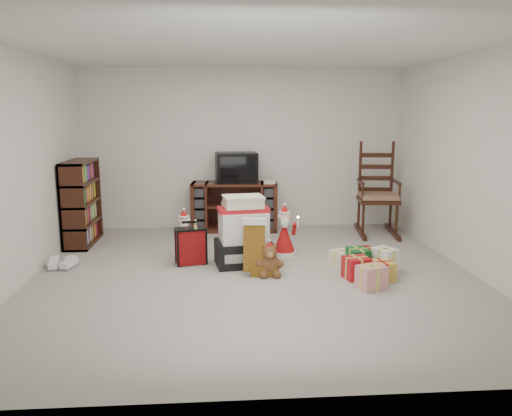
{
  "coord_description": "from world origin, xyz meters",
  "views": [
    {
      "loc": [
        -0.38,
        -5.42,
        1.83
      ],
      "look_at": [
        0.06,
        0.6,
        0.67
      ],
      "focal_mm": 35.0,
      "sensor_mm": 36.0,
      "label": 1
    }
  ],
  "objects_px": {
    "mrs_claus_figurine": "(184,239)",
    "sneaker_pair": "(61,265)",
    "tv_stand": "(234,206)",
    "teddy_bear": "(269,262)",
    "gift_cluster": "(366,263)",
    "rocking_chair": "(376,201)",
    "bookshelf": "(82,204)",
    "santa_figurine": "(284,235)",
    "crt_television": "(236,168)",
    "red_suitcase": "(191,246)",
    "gift_pile": "(243,236)"
  },
  "relations": [
    {
      "from": "mrs_claus_figurine",
      "to": "sneaker_pair",
      "type": "relative_size",
      "value": 1.86
    },
    {
      "from": "tv_stand",
      "to": "mrs_claus_figurine",
      "type": "height_order",
      "value": "tv_stand"
    },
    {
      "from": "teddy_bear",
      "to": "gift_cluster",
      "type": "distance_m",
      "value": 1.12
    },
    {
      "from": "rocking_chair",
      "to": "mrs_claus_figurine",
      "type": "bearing_deg",
      "value": -151.51
    },
    {
      "from": "bookshelf",
      "to": "gift_cluster",
      "type": "bearing_deg",
      "value": -24.23
    },
    {
      "from": "tv_stand",
      "to": "teddy_bear",
      "type": "xyz_separation_m",
      "value": [
        0.33,
        -2.25,
        -0.22
      ]
    },
    {
      "from": "rocking_chair",
      "to": "gift_cluster",
      "type": "xyz_separation_m",
      "value": [
        -0.71,
        -1.93,
        -0.37
      ]
    },
    {
      "from": "bookshelf",
      "to": "rocking_chair",
      "type": "xyz_separation_m",
      "value": [
        4.31,
        0.31,
        -0.07
      ]
    },
    {
      "from": "santa_figurine",
      "to": "crt_television",
      "type": "bearing_deg",
      "value": 111.68
    },
    {
      "from": "santa_figurine",
      "to": "tv_stand",
      "type": "bearing_deg",
      "value": 113.31
    },
    {
      "from": "bookshelf",
      "to": "crt_television",
      "type": "bearing_deg",
      "value": 16.93
    },
    {
      "from": "teddy_bear",
      "to": "mrs_claus_figurine",
      "type": "distance_m",
      "value": 1.31
    },
    {
      "from": "sneaker_pair",
      "to": "gift_cluster",
      "type": "distance_m",
      "value": 3.59
    },
    {
      "from": "santa_figurine",
      "to": "mrs_claus_figurine",
      "type": "distance_m",
      "value": 1.29
    },
    {
      "from": "gift_cluster",
      "to": "tv_stand",
      "type": "bearing_deg",
      "value": 122.62
    },
    {
      "from": "red_suitcase",
      "to": "mrs_claus_figurine",
      "type": "distance_m",
      "value": 0.34
    },
    {
      "from": "tv_stand",
      "to": "sneaker_pair",
      "type": "xyz_separation_m",
      "value": [
        -2.12,
        -1.81,
        -0.33
      ]
    },
    {
      "from": "rocking_chair",
      "to": "gift_cluster",
      "type": "height_order",
      "value": "rocking_chair"
    },
    {
      "from": "sneaker_pair",
      "to": "teddy_bear",
      "type": "bearing_deg",
      "value": -9.68
    },
    {
      "from": "tv_stand",
      "to": "red_suitcase",
      "type": "height_order",
      "value": "tv_stand"
    },
    {
      "from": "bookshelf",
      "to": "red_suitcase",
      "type": "height_order",
      "value": "bookshelf"
    },
    {
      "from": "teddy_bear",
      "to": "santa_figurine",
      "type": "bearing_deg",
      "value": 71.79
    },
    {
      "from": "bookshelf",
      "to": "crt_television",
      "type": "height_order",
      "value": "crt_television"
    },
    {
      "from": "bookshelf",
      "to": "mrs_claus_figurine",
      "type": "height_order",
      "value": "bookshelf"
    },
    {
      "from": "tv_stand",
      "to": "gift_cluster",
      "type": "distance_m",
      "value": 2.69
    },
    {
      "from": "gift_pile",
      "to": "crt_television",
      "type": "xyz_separation_m",
      "value": [
        -0.02,
        1.85,
        0.62
      ]
    },
    {
      "from": "bookshelf",
      "to": "rocking_chair",
      "type": "distance_m",
      "value": 4.32
    },
    {
      "from": "teddy_bear",
      "to": "gift_cluster",
      "type": "height_order",
      "value": "teddy_bear"
    },
    {
      "from": "gift_pile",
      "to": "teddy_bear",
      "type": "xyz_separation_m",
      "value": [
        0.27,
        -0.43,
        -0.2
      ]
    },
    {
      "from": "bookshelf",
      "to": "santa_figurine",
      "type": "relative_size",
      "value": 1.77
    },
    {
      "from": "red_suitcase",
      "to": "crt_television",
      "type": "relative_size",
      "value": 0.81
    },
    {
      "from": "red_suitcase",
      "to": "teddy_bear",
      "type": "distance_m",
      "value": 1.04
    },
    {
      "from": "tv_stand",
      "to": "bookshelf",
      "type": "height_order",
      "value": "bookshelf"
    },
    {
      "from": "gift_pile",
      "to": "gift_cluster",
      "type": "distance_m",
      "value": 1.48
    },
    {
      "from": "teddy_bear",
      "to": "crt_television",
      "type": "distance_m",
      "value": 2.44
    },
    {
      "from": "santa_figurine",
      "to": "sneaker_pair",
      "type": "distance_m",
      "value": 2.76
    },
    {
      "from": "rocking_chair",
      "to": "sneaker_pair",
      "type": "bearing_deg",
      "value": -153.42
    },
    {
      "from": "teddy_bear",
      "to": "red_suitcase",
      "type": "bearing_deg",
      "value": 151.28
    },
    {
      "from": "red_suitcase",
      "to": "santa_figurine",
      "type": "bearing_deg",
      "value": 3.19
    },
    {
      "from": "bookshelf",
      "to": "teddy_bear",
      "type": "relative_size",
      "value": 3.21
    },
    {
      "from": "tv_stand",
      "to": "sneaker_pair",
      "type": "relative_size",
      "value": 4.03
    },
    {
      "from": "rocking_chair",
      "to": "crt_television",
      "type": "xyz_separation_m",
      "value": [
        -2.12,
        0.36,
        0.49
      ]
    },
    {
      "from": "bookshelf",
      "to": "sneaker_pair",
      "type": "bearing_deg",
      "value": -88.04
    },
    {
      "from": "rocking_chair",
      "to": "santa_figurine",
      "type": "xyz_separation_m",
      "value": [
        -1.55,
        -1.07,
        -0.24
      ]
    },
    {
      "from": "mrs_claus_figurine",
      "to": "sneaker_pair",
      "type": "distance_m",
      "value": 1.5
    },
    {
      "from": "tv_stand",
      "to": "crt_television",
      "type": "distance_m",
      "value": 0.61
    },
    {
      "from": "red_suitcase",
      "to": "crt_television",
      "type": "bearing_deg",
      "value": 57.7
    },
    {
      "from": "red_suitcase",
      "to": "gift_cluster",
      "type": "distance_m",
      "value": 2.1
    },
    {
      "from": "bookshelf",
      "to": "rocking_chair",
      "type": "relative_size",
      "value": 0.81
    },
    {
      "from": "red_suitcase",
      "to": "tv_stand",
      "type": "bearing_deg",
      "value": 58.45
    }
  ]
}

